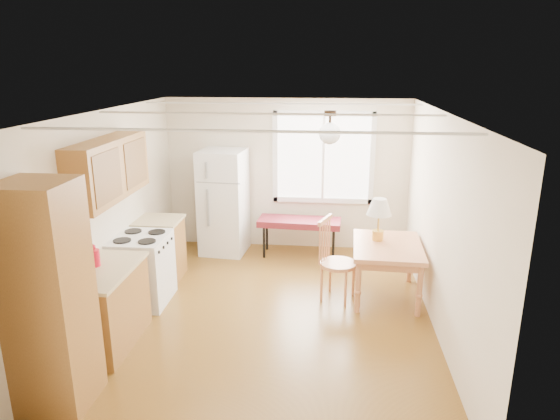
# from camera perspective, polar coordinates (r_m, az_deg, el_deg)

# --- Properties ---
(room_shell) EXTENTS (4.60, 5.60, 2.62)m
(room_shell) POSITION_cam_1_polar(r_m,az_deg,el_deg) (5.91, -1.40, -1.08)
(room_shell) COLOR #543511
(room_shell) RESTS_ON ground
(kitchen_run) EXTENTS (0.65, 3.40, 2.20)m
(kitchen_run) POSITION_cam_1_polar(r_m,az_deg,el_deg) (5.94, -18.94, -6.11)
(kitchen_run) COLOR brown
(kitchen_run) RESTS_ON ground
(window_unit) EXTENTS (1.64, 0.05, 1.51)m
(window_unit) POSITION_cam_1_polar(r_m,az_deg,el_deg) (8.20, 4.97, 5.97)
(window_unit) COLOR white
(window_unit) RESTS_ON room_shell
(pendant_light) EXTENTS (0.26, 0.26, 0.40)m
(pendant_light) POSITION_cam_1_polar(r_m,az_deg,el_deg) (6.04, 5.70, 8.83)
(pendant_light) COLOR black
(pendant_light) RESTS_ON room_shell
(refrigerator) EXTENTS (0.76, 0.76, 1.71)m
(refrigerator) POSITION_cam_1_polar(r_m,az_deg,el_deg) (8.19, -6.46, 0.92)
(refrigerator) COLOR white
(refrigerator) RESTS_ON ground
(bench) EXTENTS (1.35, 0.56, 0.61)m
(bench) POSITION_cam_1_polar(r_m,az_deg,el_deg) (8.07, 2.23, -1.50)
(bench) COLOR maroon
(bench) RESTS_ON ground
(dining_table) EXTENTS (0.93, 1.21, 0.74)m
(dining_table) POSITION_cam_1_polar(r_m,az_deg,el_deg) (6.76, 12.16, -4.69)
(dining_table) COLOR #B97147
(dining_table) RESTS_ON ground
(chair) EXTENTS (0.53, 0.53, 1.10)m
(chair) POSITION_cam_1_polar(r_m,az_deg,el_deg) (6.61, 5.85, -4.90)
(chair) COLOR #B97147
(chair) RESTS_ON ground
(table_lamp) EXTENTS (0.33, 0.33, 0.58)m
(table_lamp) POSITION_cam_1_polar(r_m,az_deg,el_deg) (6.74, 11.27, -0.02)
(table_lamp) COLOR gold
(table_lamp) RESTS_ON dining_table
(coffee_maker) EXTENTS (0.20, 0.27, 0.40)m
(coffee_maker) POSITION_cam_1_polar(r_m,az_deg,el_deg) (5.30, -22.23, -6.80)
(coffee_maker) COLOR black
(coffee_maker) RESTS_ON kitchen_run
(kettle) EXTENTS (0.13, 0.13, 0.25)m
(kettle) POSITION_cam_1_polar(r_m,az_deg,el_deg) (5.81, -20.51, -5.06)
(kettle) COLOR red
(kettle) RESTS_ON kitchen_run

